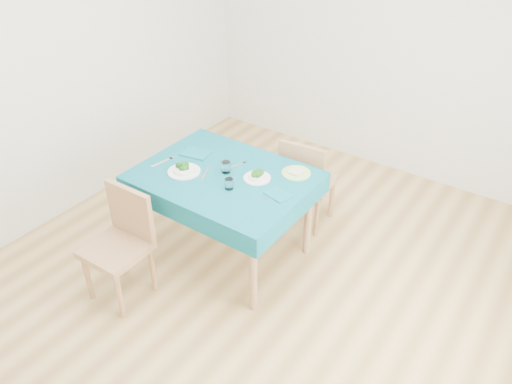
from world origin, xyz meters
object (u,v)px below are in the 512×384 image
Objects in this scene: chair_near at (114,240)px; chair_far at (310,173)px; bowl_near at (184,168)px; side_plate at (296,173)px; table at (226,215)px; bowl_far at (257,175)px.

chair_far is (0.66, 1.59, -0.01)m from chair_near.
bowl_near is 1.13× the size of side_plate.
chair_near is (-0.35, -0.82, 0.13)m from table.
bowl_near is 0.85m from side_plate.
chair_far is at bearing 105.23° from side_plate.
bowl_far is at bearing -131.28° from side_plate.
bowl_near reaches higher than bowl_far.
bowl_near is 0.56m from bowl_far.
chair_near reaches higher than side_plate.
bowl_near reaches higher than table.
table is at bearing -143.44° from side_plate.
chair_near reaches higher than bowl_far.
table is at bearing 28.15° from bowl_near.
chair_far is 1.12m from bowl_near.
side_plate is (0.78, 1.14, 0.25)m from chair_near.
chair_far is at bearing 83.24° from bowl_far.
table is 6.33× the size of bowl_far.
table is 0.52m from bowl_near.
chair_far is at bearing 57.23° from bowl_near.
chair_far is (0.32, 0.77, 0.12)m from table.
bowl_near is at bearing 82.47° from chair_near.
chair_near is 4.11× the size of bowl_near.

